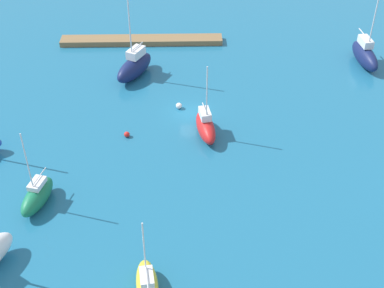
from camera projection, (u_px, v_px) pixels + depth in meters
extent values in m
plane|color=#1E668C|center=(190.00, 114.00, 63.68)|extent=(160.00, 160.00, 0.00)
cube|color=olive|center=(142.00, 40.00, 78.14)|extent=(23.46, 2.54, 0.78)
ellipsoid|color=#141E4C|center=(365.00, 56.00, 72.45)|extent=(2.84, 7.68, 2.59)
cube|color=silver|center=(366.00, 42.00, 71.83)|extent=(1.53, 2.82, 1.01)
cylinder|color=silver|center=(375.00, 13.00, 68.36)|extent=(0.18, 0.18, 9.92)
cylinder|color=silver|center=(364.00, 34.00, 72.11)|extent=(0.51, 3.67, 0.14)
ellipsoid|color=red|center=(206.00, 127.00, 59.63)|extent=(2.78, 6.15, 2.13)
cube|color=silver|center=(205.00, 114.00, 59.10)|extent=(1.44, 2.29, 0.84)
cylinder|color=silver|center=(207.00, 95.00, 56.70)|extent=(0.14, 0.14, 6.77)
cylinder|color=silver|center=(204.00, 108.00, 58.99)|extent=(0.46, 2.15, 0.11)
ellipsoid|color=#19724C|center=(37.00, 197.00, 50.73)|extent=(3.28, 5.63, 2.04)
cube|color=silver|center=(37.00, 184.00, 50.28)|extent=(1.62, 2.15, 0.52)
cylinder|color=silver|center=(27.00, 163.00, 47.91)|extent=(0.13, 0.13, 6.57)
cylinder|color=silver|center=(39.00, 176.00, 50.50)|extent=(0.81, 2.54, 0.10)
ellipsoid|color=yellow|center=(147.00, 286.00, 42.54)|extent=(2.41, 5.26, 1.99)
cube|color=silver|center=(147.00, 278.00, 41.36)|extent=(1.28, 1.95, 0.87)
cylinder|color=silver|center=(144.00, 250.00, 40.37)|extent=(0.12, 0.12, 5.82)
cylinder|color=silver|center=(147.00, 279.00, 40.60)|extent=(0.41, 2.32, 0.10)
ellipsoid|color=#141E4C|center=(134.00, 67.00, 69.85)|extent=(5.61, 7.64, 2.65)
cube|color=silver|center=(136.00, 53.00, 69.13)|extent=(2.53, 3.02, 1.10)
cylinder|color=silver|center=(129.00, 23.00, 65.74)|extent=(0.18, 0.18, 10.05)
cylinder|color=silver|center=(137.00, 46.00, 68.98)|extent=(1.40, 2.44, 0.14)
sphere|color=red|center=(127.00, 134.00, 59.82)|extent=(0.64, 0.64, 0.64)
sphere|color=white|center=(179.00, 106.00, 64.36)|extent=(0.73, 0.73, 0.73)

